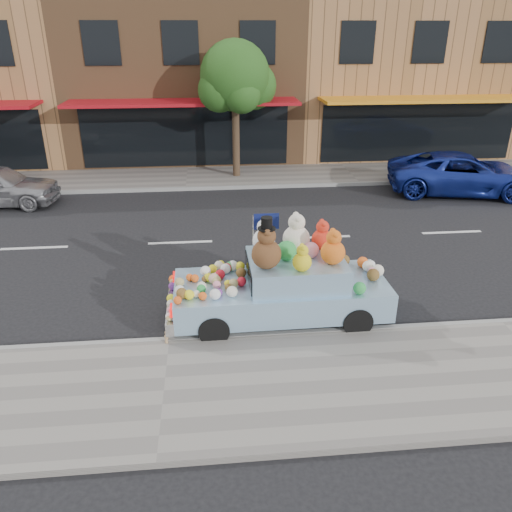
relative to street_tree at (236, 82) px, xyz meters
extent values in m
plane|color=black|center=(-2.03, -6.55, -3.69)|extent=(120.00, 120.00, 0.00)
cube|color=gray|center=(-2.03, -13.05, -3.63)|extent=(60.00, 3.00, 0.12)
cube|color=gray|center=(-2.03, -0.05, -3.63)|extent=(60.00, 3.00, 0.12)
cube|color=gray|center=(-2.03, -11.55, -3.63)|extent=(60.00, 0.12, 0.13)
cube|color=gray|center=(-2.03, -1.55, -3.63)|extent=(60.00, 0.12, 0.13)
cube|color=#8C5F3B|center=(-2.03, 5.45, -0.19)|extent=(10.00, 8.00, 7.00)
cube|color=black|center=(-2.03, 1.43, -2.29)|extent=(8.50, 0.06, 2.40)
cube|color=#A60F18|center=(-2.03, 0.55, -0.79)|extent=(9.00, 1.80, 0.12)
cube|color=black|center=(-5.03, 1.43, 1.31)|extent=(1.40, 0.06, 1.60)
cube|color=black|center=(-2.03, 1.43, 1.31)|extent=(1.40, 0.06, 1.60)
cube|color=black|center=(0.97, 1.43, 1.31)|extent=(1.40, 0.06, 1.60)
cube|color=#A26F44|center=(7.97, 5.45, -0.19)|extent=(10.00, 8.00, 7.00)
cube|color=black|center=(7.97, 1.43, -2.29)|extent=(8.50, 0.06, 2.40)
cube|color=orange|center=(7.97, 0.55, -0.79)|extent=(9.00, 1.80, 0.12)
cube|color=black|center=(4.97, 1.43, 1.31)|extent=(1.40, 0.06, 1.60)
cube|color=black|center=(7.97, 1.43, 1.31)|extent=(1.40, 0.06, 1.60)
cube|color=black|center=(10.97, 1.43, 1.31)|extent=(1.40, 0.06, 1.60)
cylinder|color=#38281C|center=(-0.03, -0.05, -2.09)|extent=(0.28, 0.28, 3.20)
sphere|color=#244B15|center=(-0.03, -0.05, 0.23)|extent=(2.60, 2.60, 2.60)
sphere|color=#244B15|center=(0.67, 0.25, -0.17)|extent=(1.80, 1.80, 1.80)
sphere|color=#244B15|center=(-0.63, -0.25, -0.27)|extent=(1.60, 1.60, 1.60)
sphere|color=#244B15|center=(0.17, -0.65, -0.37)|extent=(1.40, 1.40, 1.40)
sphere|color=#244B15|center=(-0.33, 0.55, -0.07)|extent=(1.60, 1.60, 1.60)
imported|color=#1B2D96|center=(8.00, -2.82, -2.97)|extent=(5.59, 3.44, 1.45)
cylinder|color=black|center=(1.63, -11.57, -3.39)|extent=(0.60, 0.21, 0.60)
cylinder|color=black|center=(1.61, -10.01, -3.39)|extent=(0.60, 0.21, 0.60)
cylinder|color=black|center=(-1.17, -11.60, -3.39)|extent=(0.60, 0.21, 0.60)
cylinder|color=black|center=(-1.19, -10.04, -3.39)|extent=(0.60, 0.21, 0.60)
cube|color=#92BADA|center=(0.22, -10.80, -3.14)|extent=(4.32, 1.75, 0.60)
cube|color=#92BADA|center=(0.52, -10.80, -2.59)|extent=(1.92, 1.52, 0.50)
cube|color=silver|center=(-2.00, -10.83, -3.29)|extent=(0.18, 1.78, 0.26)
cube|color=red|center=(-1.94, -11.51, -2.97)|extent=(0.06, 0.28, 0.16)
cube|color=red|center=(-1.96, -10.15, -2.97)|extent=(0.06, 0.28, 0.16)
cube|color=black|center=(-0.43, -10.81, -2.59)|extent=(0.05, 1.30, 0.40)
sphere|color=#523017|center=(-0.13, -11.16, -2.06)|extent=(0.57, 0.57, 0.57)
sphere|color=#523017|center=(-0.13, -11.16, -1.69)|extent=(0.36, 0.36, 0.36)
sphere|color=#523017|center=(-0.13, -11.28, -1.57)|extent=(0.13, 0.13, 0.13)
sphere|color=#523017|center=(-0.13, -11.03, -1.57)|extent=(0.13, 0.13, 0.13)
cylinder|color=black|center=(-0.13, -11.16, -1.54)|extent=(0.34, 0.34, 0.02)
cylinder|color=black|center=(-0.13, -11.16, -1.43)|extent=(0.21, 0.21, 0.22)
sphere|color=beige|center=(0.57, -10.45, -2.06)|extent=(0.56, 0.56, 0.56)
sphere|color=beige|center=(0.57, -10.45, -1.71)|extent=(0.35, 0.35, 0.35)
sphere|color=beige|center=(0.57, -10.57, -1.59)|extent=(0.13, 0.13, 0.13)
sphere|color=beige|center=(0.57, -10.33, -1.59)|extent=(0.13, 0.13, 0.13)
sphere|color=#DB5914|center=(1.17, -11.09, -2.10)|extent=(0.48, 0.48, 0.48)
sphere|color=#DB5914|center=(1.17, -11.09, -1.80)|extent=(0.30, 0.30, 0.30)
sphere|color=#DB5914|center=(1.17, -11.20, -1.70)|extent=(0.11, 0.11, 0.11)
sphere|color=#DB5914|center=(1.17, -10.99, -1.70)|extent=(0.11, 0.11, 0.11)
sphere|color=red|center=(1.12, -10.39, -2.13)|extent=(0.43, 0.43, 0.43)
sphere|color=red|center=(1.12, -10.39, -1.85)|extent=(0.27, 0.27, 0.27)
sphere|color=red|center=(1.12, -10.49, -1.76)|extent=(0.10, 0.10, 0.10)
sphere|color=red|center=(1.12, -10.30, -1.76)|extent=(0.10, 0.10, 0.10)
sphere|color=white|center=(-0.08, -10.36, -2.11)|extent=(0.47, 0.47, 0.47)
sphere|color=white|center=(-0.08, -10.36, -1.81)|extent=(0.29, 0.29, 0.29)
sphere|color=white|center=(-0.08, -10.46, -1.72)|extent=(0.11, 0.11, 0.11)
sphere|color=white|center=(-0.08, -10.26, -1.72)|extent=(0.11, 0.11, 0.11)
sphere|color=gold|center=(0.53, -11.35, -2.16)|extent=(0.36, 0.36, 0.36)
sphere|color=gold|center=(0.53, -11.35, -1.93)|extent=(0.23, 0.23, 0.23)
sphere|color=gold|center=(0.53, -11.43, -1.85)|extent=(0.09, 0.09, 0.09)
sphere|color=gold|center=(0.53, -11.27, -1.85)|extent=(0.09, 0.09, 0.09)
sphere|color=green|center=(0.32, -10.80, -2.16)|extent=(0.40, 0.40, 0.40)
sphere|color=pink|center=(0.82, -10.75, -2.19)|extent=(0.32, 0.32, 0.32)
sphere|color=white|center=(-1.30, -10.39, -2.73)|extent=(0.22, 0.22, 0.22)
sphere|color=beige|center=(-1.48, -11.29, -2.77)|extent=(0.15, 0.15, 0.15)
sphere|color=red|center=(-0.59, -10.91, -2.75)|extent=(0.19, 0.19, 0.19)
sphere|color=brown|center=(-0.99, -10.52, -2.77)|extent=(0.14, 0.14, 0.14)
sphere|color=#67297F|center=(-1.05, -11.26, -2.77)|extent=(0.14, 0.14, 0.14)
sphere|color=red|center=(-1.00, -10.56, -2.74)|extent=(0.20, 0.20, 0.20)
sphere|color=beige|center=(-1.01, -10.12, -2.75)|extent=(0.19, 0.19, 0.19)
sphere|color=yellow|center=(-0.97, -10.06, -2.76)|extent=(0.17, 0.17, 0.17)
sphere|color=#EE5116|center=(-1.51, -10.65, -2.76)|extent=(0.17, 0.17, 0.17)
sphere|color=white|center=(-0.88, -10.32, -2.74)|extent=(0.21, 0.21, 0.21)
sphere|color=brown|center=(-1.31, -10.66, -2.78)|extent=(0.13, 0.13, 0.13)
sphere|color=white|center=(-0.72, -10.19, -2.73)|extent=(0.22, 0.22, 0.22)
sphere|color=white|center=(-1.12, -11.40, -2.74)|extent=(0.21, 0.21, 0.21)
sphere|color=green|center=(-1.38, -11.13, -2.75)|extent=(0.18, 0.18, 0.18)
sphere|color=tan|center=(-1.09, -10.83, -2.74)|extent=(0.20, 0.20, 0.20)
sphere|color=brown|center=(-0.57, -10.54, -2.74)|extent=(0.21, 0.21, 0.21)
sphere|color=#EE5116|center=(-1.62, -10.59, -2.77)|extent=(0.15, 0.15, 0.15)
sphere|color=red|center=(-0.84, -10.26, -2.74)|extent=(0.20, 0.20, 0.20)
sphere|color=pink|center=(-1.08, -10.97, -2.76)|extent=(0.16, 0.16, 0.16)
sphere|color=beige|center=(-0.80, -11.33, -2.73)|extent=(0.22, 0.22, 0.22)
sphere|color=yellow|center=(-1.61, -11.35, -2.75)|extent=(0.19, 0.19, 0.19)
sphere|color=green|center=(-0.77, -10.20, -2.74)|extent=(0.21, 0.21, 0.21)
sphere|color=yellow|center=(-1.15, -10.27, -2.75)|extent=(0.18, 0.18, 0.18)
sphere|color=green|center=(-1.36, -11.36, -2.78)|extent=(0.13, 0.13, 0.13)
sphere|color=yellow|center=(-0.57, -10.23, -2.74)|extent=(0.20, 0.20, 0.20)
sphere|color=beige|center=(-1.38, -11.03, -2.75)|extent=(0.19, 0.19, 0.19)
sphere|color=brown|center=(-1.75, -11.30, -2.74)|extent=(0.21, 0.21, 0.21)
sphere|color=pink|center=(-1.07, -10.57, -2.77)|extent=(0.15, 0.15, 0.15)
sphere|color=tan|center=(-1.81, -10.81, -2.75)|extent=(0.19, 0.19, 0.19)
sphere|color=#EE5116|center=(-1.82, -11.51, -2.76)|extent=(0.16, 0.16, 0.16)
sphere|color=yellow|center=(-1.24, -10.65, -2.75)|extent=(0.18, 0.18, 0.18)
sphere|color=yellow|center=(-0.86, -10.93, -2.77)|extent=(0.15, 0.15, 0.15)
sphere|color=tan|center=(-0.75, -10.97, -2.75)|extent=(0.19, 0.19, 0.19)
sphere|color=#EE5116|center=(-1.36, -11.39, -2.76)|extent=(0.16, 0.16, 0.16)
sphere|color=brown|center=(-0.86, -11.07, -2.77)|extent=(0.14, 0.14, 0.14)
sphere|color=white|center=(-1.79, -11.15, -2.75)|extent=(0.19, 0.19, 0.19)
sphere|color=#D8A88C|center=(-1.13, -10.77, -2.72)|extent=(0.22, 0.22, 0.22)
sphere|color=white|center=(-1.99, -11.54, -3.09)|extent=(0.15, 0.15, 0.15)
sphere|color=pink|center=(-1.99, -11.26, -3.10)|extent=(0.13, 0.13, 0.13)
sphere|color=#EE5116|center=(-2.01, -10.02, -3.07)|extent=(0.18, 0.18, 0.18)
sphere|color=green|center=(-2.01, -10.01, -3.08)|extent=(0.17, 0.17, 0.17)
sphere|color=yellow|center=(-2.00, -10.87, -3.07)|extent=(0.18, 0.18, 0.18)
sphere|color=tan|center=(-1.99, -11.56, -3.10)|extent=(0.14, 0.14, 0.14)
sphere|color=beige|center=(-2.00, -11.06, -3.08)|extent=(0.16, 0.16, 0.16)
sphere|color=#67297F|center=(-2.01, -10.33, -3.08)|extent=(0.16, 0.16, 0.16)
sphere|color=tan|center=(-2.01, -10.11, -3.10)|extent=(0.14, 0.14, 0.14)
sphere|color=green|center=(1.65, -11.46, -2.72)|extent=(0.25, 0.25, 0.25)
sphere|color=white|center=(2.21, -10.40, -2.75)|extent=(0.19, 0.19, 0.19)
sphere|color=brown|center=(2.08, -10.94, -2.71)|extent=(0.26, 0.26, 0.26)
sphere|color=beige|center=(2.24, -10.75, -2.72)|extent=(0.25, 0.25, 0.25)
sphere|color=pink|center=(2.13, -10.76, -2.74)|extent=(0.20, 0.20, 0.20)
sphere|color=beige|center=(2.11, -10.51, -2.73)|extent=(0.24, 0.24, 0.24)
sphere|color=#EE5116|center=(2.05, -10.31, -2.72)|extent=(0.24, 0.24, 0.24)
sphere|color=brown|center=(1.69, -10.16, -2.73)|extent=(0.23, 0.23, 0.23)
cylinder|color=#997A54|center=(-2.07, -11.68, -3.53)|extent=(0.06, 0.06, 0.17)
sphere|color=#997A54|center=(-2.07, -11.68, -3.43)|extent=(0.07, 0.07, 0.07)
cylinder|color=#997A54|center=(-2.07, -11.55, -3.53)|extent=(0.06, 0.06, 0.17)
sphere|color=#997A54|center=(-2.07, -11.55, -3.43)|extent=(0.07, 0.07, 0.07)
cylinder|color=#997A54|center=(-2.07, -11.42, -3.53)|extent=(0.06, 0.06, 0.17)
sphere|color=#997A54|center=(-2.07, -11.42, -3.43)|extent=(0.07, 0.07, 0.07)
cylinder|color=#997A54|center=(-2.07, -11.29, -3.53)|extent=(0.06, 0.06, 0.17)
sphere|color=#997A54|center=(-2.07, -11.29, -3.43)|extent=(0.07, 0.07, 0.07)
cylinder|color=#997A54|center=(-2.08, -11.16, -3.53)|extent=(0.06, 0.06, 0.17)
sphere|color=#997A54|center=(-2.08, -11.16, -3.43)|extent=(0.07, 0.07, 0.07)
cylinder|color=#997A54|center=(-2.08, -11.03, -3.53)|extent=(0.06, 0.06, 0.17)
sphere|color=#997A54|center=(-2.08, -11.03, -3.43)|extent=(0.07, 0.07, 0.07)
cylinder|color=#997A54|center=(-2.08, -10.90, -3.53)|extent=(0.06, 0.06, 0.17)
sphere|color=#997A54|center=(-2.08, -10.90, -3.43)|extent=(0.07, 0.07, 0.07)
cylinder|color=#997A54|center=(-2.08, -10.76, -3.53)|extent=(0.06, 0.06, 0.17)
sphere|color=#997A54|center=(-2.08, -10.76, -3.43)|extent=(0.07, 0.07, 0.07)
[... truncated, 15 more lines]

